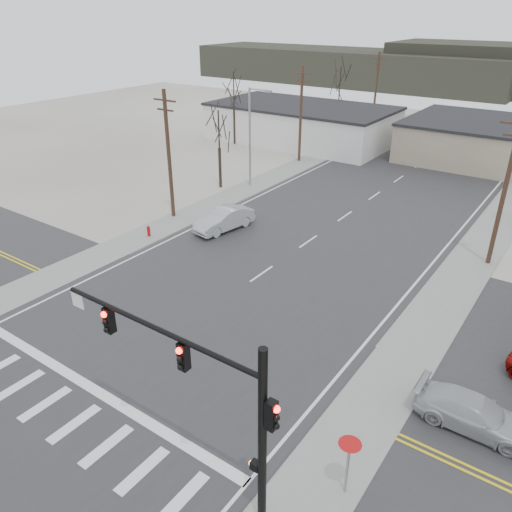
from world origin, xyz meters
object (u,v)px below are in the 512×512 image
Objects in this scene: fire_hydrant at (149,231)px; car_far_b at (458,132)px; sedan_crossing at (224,219)px; car_parked_silver at (474,413)px; traffic_signal_mast at (212,393)px; car_far_a at (469,156)px.

car_far_b is at bearing 77.55° from fire_hydrant.
sedan_crossing is 1.07× the size of car_parked_silver.
car_parked_silver is at bearing 52.64° from traffic_signal_mast.
car_far_a is 40.96m from car_parked_silver.
sedan_crossing is 31.48m from car_far_a.
fire_hydrant is 0.18× the size of car_far_a.
car_far_a is 1.05× the size of car_parked_silver.
car_parked_silver is at bearing -13.14° from fire_hydrant.
car_far_b is (10.00, 45.26, 0.25)m from fire_hydrant.
car_far_b is 53.03m from car_parked_silver.
traffic_signal_mast reaches higher than car_parked_silver.
sedan_crossing is at bearing 84.34° from car_far_a.
fire_hydrant is at bearing 76.22° from car_parked_silver.
car_far_a reaches higher than car_parked_silver.
car_far_b is at bearing 97.76° from traffic_signal_mast.
fire_hydrant is 46.35m from car_far_b.
car_far_b is 0.81× the size of car_parked_silver.
car_parked_silver is (14.56, -50.99, 0.02)m from car_far_b.
fire_hydrant is 0.17× the size of sedan_crossing.
car_parked_silver is at bearing -15.20° from sedan_crossing.
traffic_signal_mast reaches higher than car_far_a.
traffic_signal_mast is 23.64m from sedan_crossing.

